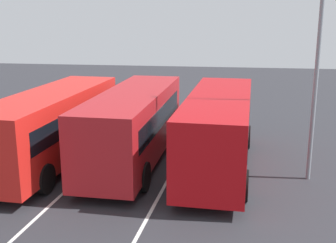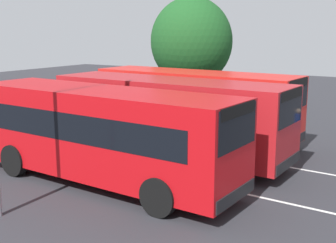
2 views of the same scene
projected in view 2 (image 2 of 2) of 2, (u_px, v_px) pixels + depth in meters
ground_plane at (154, 157)px, 17.79m from camera, size 71.68×71.68×0.00m
bus_far_left at (103, 132)px, 14.37m from camera, size 9.66×2.91×3.09m
bus_center_left at (169, 115)px, 17.21m from camera, size 9.64×2.81×3.09m
bus_center_right at (195, 102)px, 20.36m from camera, size 9.68×2.99×3.09m
depot_tree at (191, 42)px, 26.20m from camera, size 4.88×4.39×6.83m
lane_stripe_outer_left at (128, 168)px, 16.36m from camera, size 14.89×0.92×0.01m
lane_stripe_inner_left at (176, 147)px, 19.21m from camera, size 14.89×0.92×0.01m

